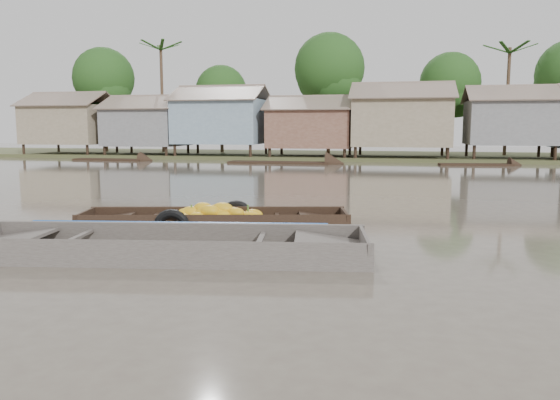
# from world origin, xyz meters

# --- Properties ---
(ground) EXTENTS (120.00, 120.00, 0.00)m
(ground) POSITION_xyz_m (0.00, 0.00, 0.00)
(ground) COLOR brown
(ground) RESTS_ON ground
(riverbank) EXTENTS (120.00, 12.47, 10.22)m
(riverbank) POSITION_xyz_m (3.03, 31.86, 3.07)
(riverbank) COLOR #384723
(riverbank) RESTS_ON ground
(banana_boat) EXTENTS (6.16, 2.71, 0.84)m
(banana_boat) POSITION_xyz_m (-1.77, 2.13, 0.18)
(banana_boat) COLOR black
(banana_boat) RESTS_ON ground
(viewer_boat) EXTENTS (7.45, 2.97, 0.58)m
(viewer_boat) POSITION_xyz_m (-1.67, -0.46, 0.06)
(viewer_boat) COLOR #403A36
(viewer_boat) RESTS_ON ground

